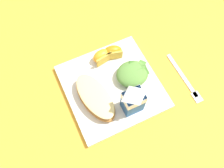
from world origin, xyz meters
TOP-DOWN VIEW (x-y plane):
  - ground at (0.00, 0.00)m, footprint 3.00×3.00m
  - white_plate at (0.00, 0.00)m, footprint 0.28×0.28m
  - cheesy_pizza_bread at (0.06, 0.02)m, footprint 0.11×0.18m
  - green_salad_pile at (-0.07, 0.00)m, footprint 0.11×0.09m
  - milk_carton at (-0.02, 0.09)m, footprint 0.06×0.05m
  - orange_wedge_front at (-0.05, -0.10)m, footprint 0.07×0.05m
  - orange_wedge_middle at (-0.01, -0.10)m, footprint 0.07×0.05m
  - metal_fork at (-0.22, 0.08)m, footprint 0.02×0.19m

SIDE VIEW (x-z plane):
  - ground at x=0.00m, z-range 0.00..0.00m
  - metal_fork at x=-0.22m, z-range 0.00..0.01m
  - white_plate at x=0.00m, z-range 0.00..0.02m
  - cheesy_pizza_bread at x=0.06m, z-range 0.02..0.05m
  - orange_wedge_front at x=-0.05m, z-range 0.02..0.06m
  - orange_wedge_middle at x=-0.01m, z-range 0.02..0.06m
  - green_salad_pile at x=-0.07m, z-range 0.02..0.06m
  - milk_carton at x=-0.02m, z-range 0.02..0.13m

